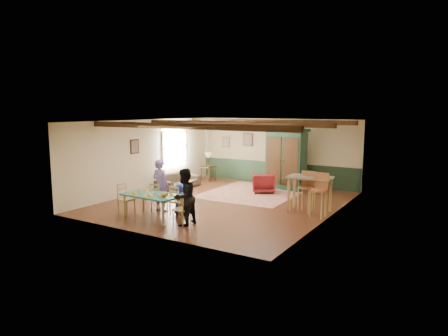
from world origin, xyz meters
The scene contains 35 objects.
floor centered at (0.00, 0.00, 0.00)m, with size 8.00×8.00×0.00m, color #482114.
wall_back centered at (0.00, 4.00, 1.35)m, with size 7.00×0.02×2.70m, color beige.
wall_left centered at (-3.50, 0.00, 1.35)m, with size 0.02×8.00×2.70m, color beige.
wall_right centered at (3.50, 0.00, 1.35)m, with size 0.02×8.00×2.70m, color beige.
ceiling centered at (0.00, 0.00, 2.70)m, with size 7.00×8.00×0.02m, color white.
wainscot_back centered at (0.00, 3.98, 0.45)m, with size 6.95×0.03×0.90m, color #1C3321.
ceiling_beam_front centered at (0.00, -2.30, 2.61)m, with size 6.95×0.16×0.16m, color black.
ceiling_beam_mid centered at (0.00, 0.40, 2.61)m, with size 6.95×0.16×0.16m, color black.
ceiling_beam_back centered at (0.00, 3.00, 2.61)m, with size 6.95×0.16×0.16m, color black.
window_left centered at (-3.47, 1.70, 1.55)m, with size 0.06×1.60×1.30m, color white, non-canonical shape.
picture_left_wall centered at (-3.47, -0.60, 1.75)m, with size 0.04×0.42×0.52m, color gray, non-canonical shape.
picture_back_a centered at (-1.30, 3.97, 1.80)m, with size 0.45×0.04×0.55m, color gray, non-canonical shape.
picture_back_b centered at (-2.40, 3.97, 1.65)m, with size 0.38×0.04×0.48m, color gray, non-canonical shape.
dining_table centered at (-0.73, -2.79, 0.35)m, with size 1.67×0.93×0.70m, color #21695C, non-canonical shape.
dining_chair_far_left centered at (-1.07, -2.11, 0.44)m, with size 0.39×0.41×0.88m, color tan, non-canonical shape.
dining_chair_far_right centered at (-0.33, -2.14, 0.44)m, with size 0.39×0.41×0.88m, color tan, non-canonical shape.
dining_chair_end_left centered at (-1.79, -2.75, 0.44)m, with size 0.39×0.41×0.88m, color tan, non-canonical shape.
dining_chair_end_right centered at (0.34, -2.84, 0.44)m, with size 0.39×0.41×0.88m, color tan, non-canonical shape.
person_man centered at (-1.07, -2.03, 0.80)m, with size 0.58×0.38×1.60m, color #785FA3.
person_woman centered at (0.43, -2.84, 0.77)m, with size 0.74×0.58×1.53m, color black.
person_child centered at (-0.32, -2.06, 0.47)m, with size 0.46×0.30×0.93m, color #283AA2.
cat centered at (-0.22, -2.91, 0.78)m, with size 0.33×0.13×0.17m, color orange, non-canonical shape.
place_setting_near_left centered at (-1.25, -3.00, 0.75)m, with size 0.37×0.28×0.11m, color gold, non-canonical shape.
place_setting_near_center centered at (-0.64, -3.03, 0.75)m, with size 0.37×0.28×0.11m, color gold, non-canonical shape.
place_setting_far_left centered at (-1.23, -2.54, 0.75)m, with size 0.37×0.28×0.11m, color gold, non-canonical shape.
place_setting_far_right centered at (-0.21, -2.58, 0.75)m, with size 0.37×0.28×0.11m, color gold, non-canonical shape.
area_rug centered at (0.06, 1.84, 0.01)m, with size 3.19×3.79×0.01m, color beige.
armoire centered at (0.82, 3.14, 1.18)m, with size 1.67×0.67×2.35m, color #173928.
armchair centered at (0.37, 2.09, 0.37)m, with size 0.79×0.81×0.74m, color #531018.
sofa centered at (-2.87, 1.13, 0.29)m, with size 2.02×0.79×0.59m, color #3A3024.
end_table centered at (-2.77, 3.10, 0.32)m, with size 0.52×0.52×0.64m, color black, non-canonical shape.
table_lamp centered at (-2.77, 3.10, 0.93)m, with size 0.32×0.32×0.58m, color beige, non-canonical shape.
counter_table centered at (2.80, 0.26, 0.54)m, with size 1.30×0.76×1.08m, color #9F987B, non-canonical shape.
bar_stool_left centered at (2.71, 0.14, 0.62)m, with size 0.44×0.48×1.24m, color #B87647, non-canonical shape.
bar_stool_right centered at (3.22, -0.21, 0.64)m, with size 0.45×0.50×1.28m, color #B87647, non-canonical shape.
Camera 1 is at (6.74, -11.12, 3.06)m, focal length 32.00 mm.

